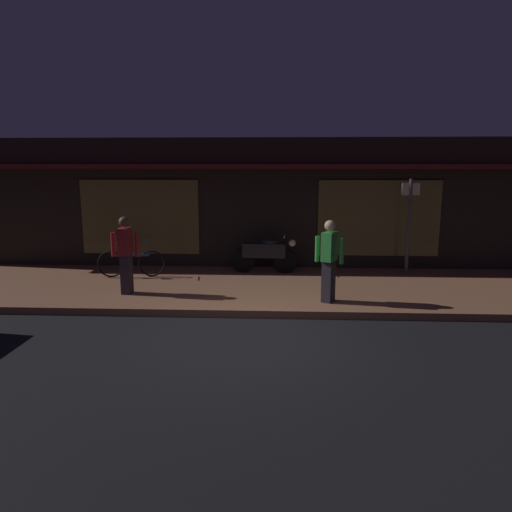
# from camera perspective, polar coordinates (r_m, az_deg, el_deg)

# --- Properties ---
(ground_plane) EXTENTS (60.00, 60.00, 0.00)m
(ground_plane) POSITION_cam_1_polar(r_m,az_deg,el_deg) (8.33, -1.34, -9.56)
(ground_plane) COLOR black
(sidewalk_slab) EXTENTS (18.00, 4.00, 0.15)m
(sidewalk_slab) POSITION_cam_1_polar(r_m,az_deg,el_deg) (11.17, -0.24, -3.83)
(sidewalk_slab) COLOR brown
(sidewalk_slab) RESTS_ON ground_plane
(storefront_building) EXTENTS (18.00, 3.30, 3.60)m
(storefront_building) POSITION_cam_1_polar(r_m,az_deg,el_deg) (14.23, 0.49, 6.41)
(storefront_building) COLOR black
(storefront_building) RESTS_ON ground_plane
(motorcycle) EXTENTS (1.70, 0.55, 0.97)m
(motorcycle) POSITION_cam_1_polar(r_m,az_deg,el_deg) (12.33, 1.12, 0.30)
(motorcycle) COLOR black
(motorcycle) RESTS_ON sidewalk_slab
(bicycle_parked) EXTENTS (1.65, 0.42, 0.91)m
(bicycle_parked) POSITION_cam_1_polar(r_m,az_deg,el_deg) (12.27, -14.62, -0.77)
(bicycle_parked) COLOR black
(bicycle_parked) RESTS_ON sidewalk_slab
(person_photographer) EXTENTS (0.61, 0.38, 1.67)m
(person_photographer) POSITION_cam_1_polar(r_m,az_deg,el_deg) (10.63, -15.25, 0.29)
(person_photographer) COLOR #28232D
(person_photographer) RESTS_ON sidewalk_slab
(person_bystander) EXTENTS (0.58, 0.44, 1.67)m
(person_bystander) POSITION_cam_1_polar(r_m,az_deg,el_deg) (9.73, 8.68, -0.40)
(person_bystander) COLOR #28232D
(person_bystander) RESTS_ON sidewalk_slab
(sign_post) EXTENTS (0.44, 0.09, 2.40)m
(sign_post) POSITION_cam_1_polar(r_m,az_deg,el_deg) (12.67, 17.72, 4.02)
(sign_post) COLOR #47474C
(sign_post) RESTS_ON sidewalk_slab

